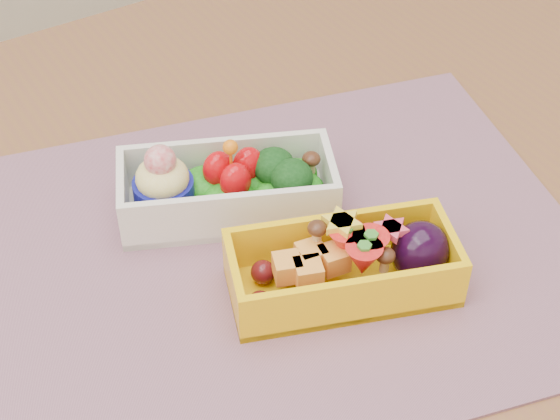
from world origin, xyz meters
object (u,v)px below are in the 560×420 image
table (277,306)px  bento_yellow (348,266)px  placemat (275,252)px  bento_white (226,187)px

table → bento_yellow: bearing=-84.2°
placemat → bento_yellow: bearing=-67.6°
bento_yellow → bento_white: bearing=125.1°
placemat → bento_white: 0.07m
table → bento_white: bearing=122.9°
table → bento_white: size_ratio=6.23×
table → placemat: (-0.02, -0.02, 0.10)m
placemat → bento_yellow: size_ratio=2.65×
table → placemat: placemat is taller
bento_white → table: bearing=-33.1°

